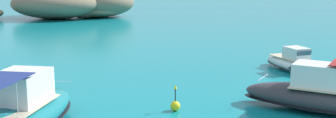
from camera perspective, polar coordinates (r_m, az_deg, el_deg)
The scene contains 5 objects.
islet_large at distance 82.79m, azimuth -12.31°, elevation 7.35°, with size 26.34×20.99×7.29m.
motorboat_teal at distance 21.41m, azimuth -19.17°, elevation -7.13°, with size 8.52×10.16×3.22m.
motorboat_white at distance 35.74m, azimuth 16.16°, elevation -0.53°, with size 2.70×6.85×1.97m.
motorboat_charcoal at distance 25.44m, azimuth 19.83°, elevation -4.63°, with size 7.46×9.12×2.87m.
channel_buoy at distance 24.35m, azimuth 0.96°, elevation -6.06°, with size 0.56×0.56×1.48m.
Camera 1 is at (-15.33, -12.18, 7.37)m, focal length 46.39 mm.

